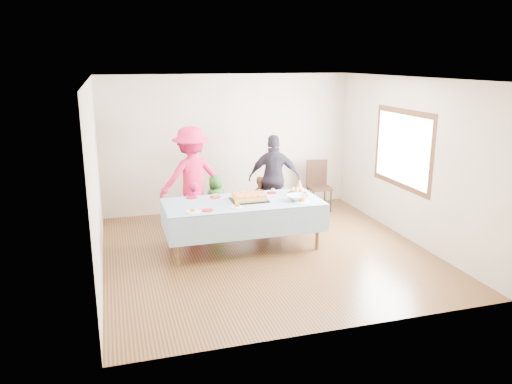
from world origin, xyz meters
TOP-DOWN VIEW (x-y plane):
  - ground at (0.00, 0.00)m, footprint 5.00×5.00m
  - room_walls at (0.05, 0.00)m, footprint 5.04×5.04m
  - party_table at (-0.30, 0.28)m, footprint 2.50×1.10m
  - birthday_cake at (-0.19, 0.31)m, footprint 0.57×0.44m
  - rolls_tray at (0.69, 0.47)m, footprint 0.33×0.33m
  - punch_bowl at (0.57, 0.12)m, footprint 0.34×0.34m
  - party_hat at (0.84, 0.74)m, footprint 0.11×0.11m
  - fork_pile at (0.41, 0.09)m, footprint 0.24×0.18m
  - plate_red_far_a at (-1.05, 0.72)m, footprint 0.18×0.18m
  - plate_red_far_b at (-0.67, 0.64)m, footprint 0.18×0.18m
  - plate_red_far_c at (-0.18, 0.67)m, footprint 0.18×0.18m
  - plate_red_far_d at (0.30, 0.64)m, footprint 0.17×0.17m
  - plate_red_near at (-0.94, -0.04)m, footprint 0.17×0.17m
  - plate_white_left at (-1.17, -0.06)m, footprint 0.23×0.23m
  - plate_white_mid at (-0.48, -0.01)m, footprint 0.20×0.20m
  - plate_white_right at (0.58, -0.04)m, footprint 0.24×0.24m
  - dining_chair at (1.72, 1.96)m, footprint 0.47×0.47m
  - toddler_left at (-0.93, 1.25)m, footprint 0.37×0.28m
  - toddler_mid at (-0.48, 1.53)m, footprint 0.52×0.39m
  - toddler_right at (0.39, 1.69)m, footprint 0.47×0.41m
  - adult_left at (-0.90, 1.62)m, footprint 1.30×0.92m
  - adult_right at (0.64, 1.53)m, footprint 1.03×0.63m

SIDE VIEW (x-z plane):
  - ground at x=0.00m, z-range 0.00..0.00m
  - toddler_right at x=0.39m, z-range 0.00..0.83m
  - toddler_left at x=-0.93m, z-range 0.00..0.92m
  - toddler_mid at x=-0.48m, z-range 0.00..0.94m
  - dining_chair at x=1.72m, z-range 0.06..1.06m
  - party_table at x=-0.30m, z-range 0.33..1.11m
  - plate_red_far_a at x=-1.05m, z-range 0.78..0.79m
  - plate_red_far_b at x=-0.67m, z-range 0.78..0.79m
  - plate_red_far_c at x=-0.18m, z-range 0.78..0.79m
  - plate_red_far_d at x=0.30m, z-range 0.78..0.79m
  - plate_red_near at x=-0.94m, z-range 0.78..0.79m
  - plate_white_left at x=-1.17m, z-range 0.78..0.79m
  - plate_white_mid at x=-0.48m, z-range 0.78..0.79m
  - plate_white_right at x=0.58m, z-range 0.78..0.79m
  - fork_pile at x=0.41m, z-range 0.78..0.85m
  - adult_right at x=0.64m, z-range 0.00..1.63m
  - rolls_tray at x=0.69m, z-range 0.77..0.87m
  - punch_bowl at x=0.57m, z-range 0.78..0.86m
  - birthday_cake at x=-0.19m, z-range 0.78..0.88m
  - party_hat at x=0.84m, z-range 0.78..0.97m
  - adult_left at x=-0.90m, z-range 0.00..1.83m
  - room_walls at x=0.05m, z-range 0.41..3.13m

